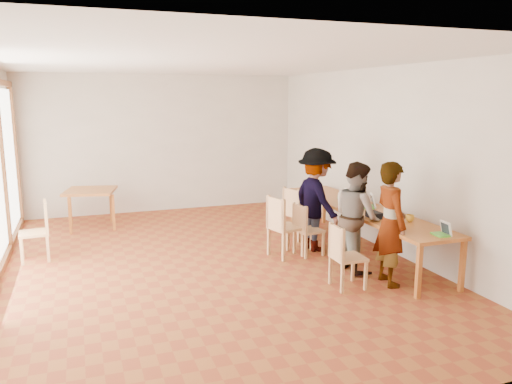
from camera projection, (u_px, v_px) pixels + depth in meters
ground at (209, 265)px, 7.59m from camera, size 8.00×8.00×0.00m
wall_back at (163, 144)px, 11.01m from camera, size 6.00×0.10×3.00m
wall_front at (343, 239)px, 3.61m from camera, size 6.00×0.10×3.00m
wall_right at (383, 159)px, 8.30m from camera, size 0.10×8.00×3.00m
ceiling at (205, 60)px, 7.02m from camera, size 6.00×8.00×0.04m
communal_table at (361, 210)px, 8.09m from camera, size 0.80×4.00×0.75m
side_table at (90, 194)px, 9.65m from camera, size 0.90×0.90×0.75m
chair_near at (342, 250)px, 6.57m from camera, size 0.41×0.41×0.46m
chair_mid at (304, 224)px, 7.95m from camera, size 0.45×0.45×0.45m
chair_far at (281, 220)px, 7.85m from camera, size 0.56×0.56×0.52m
chair_empty at (295, 208)px, 8.86m from camera, size 0.55×0.55×0.50m
chair_spare at (40, 225)px, 7.72m from camera, size 0.46×0.46×0.49m
person_near at (391, 224)px, 6.68m from camera, size 0.47×0.66×1.68m
person_mid at (357, 216)px, 7.24m from camera, size 0.66×0.82×1.61m
person_far at (316, 200)px, 8.20m from camera, size 0.74×1.16×1.70m
laptop_near at (443, 232)px, 6.44m from camera, size 0.21×0.23×0.18m
laptop_mid at (370, 204)px, 8.06m from camera, size 0.32×0.33×0.23m
laptop_far at (347, 196)px, 8.71m from camera, size 0.19×0.23×0.19m
yellow_mug at (410, 218)px, 7.15m from camera, size 0.14×0.14×0.10m
green_bottle at (358, 201)px, 7.88m from camera, size 0.07×0.07×0.28m
clear_glass at (348, 197)px, 8.71m from camera, size 0.07×0.07×0.09m
condiment_cup at (365, 201)px, 8.42m from camera, size 0.08×0.08×0.06m
pink_phone at (340, 207)px, 8.06m from camera, size 0.05×0.10×0.01m
black_pouch at (374, 215)px, 7.37m from camera, size 0.16×0.26×0.09m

